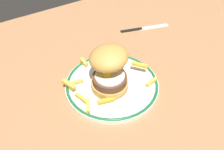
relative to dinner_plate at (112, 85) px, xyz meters
The scene contains 5 objects.
ground_plane 5.60cm from the dinner_plate, 25.47° to the right, with size 145.74×103.82×4.00cm, color #A06E46.
dinner_plate is the anchor object (origin of this frame).
burger 6.79cm from the dinner_plate, 165.27° to the left, with size 14.94×14.81×11.99cm.
fries_pile 3.09cm from the dinner_plate, 154.31° to the left, with size 23.76×19.46×2.80cm.
knife 30.77cm from the dinner_plate, 39.41° to the left, with size 17.72×6.39×0.70cm.
Camera 1 is at (-31.24, -42.89, 54.43)cm, focal length 42.84 mm.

